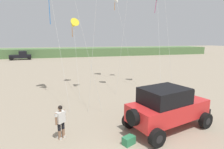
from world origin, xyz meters
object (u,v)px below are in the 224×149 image
Objects in this scene: jeep at (167,107)px; cooler_box at (129,140)px; kite_purple_stunt at (73,25)px; distant_pickup at (21,56)px; person_watching at (61,120)px.

jeep is 2.85m from cooler_box.
distant_pickup is at bearing 110.18° from kite_purple_stunt.
jeep is 1.05× the size of distant_pickup.
cooler_box is at bearing -84.00° from kite_purple_stunt.
cooler_box is at bearing -25.22° from person_watching.
kite_purple_stunt reaches higher than cooler_box.
distant_pickup is (-13.89, 38.86, -0.26)m from jeep.
cooler_box is 41.36m from distant_pickup.
kite_purple_stunt is at bearing 108.42° from jeep.
cooler_box is at bearing -74.02° from distant_pickup.
cooler_box is (2.92, -1.38, -0.75)m from person_watching.
cooler_box is (-2.51, -0.90, -1.01)m from jeep.
distant_pickup is 0.70× the size of kite_purple_stunt.
person_watching is at bearing -98.47° from kite_purple_stunt.
distant_pickup reaches higher than person_watching.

